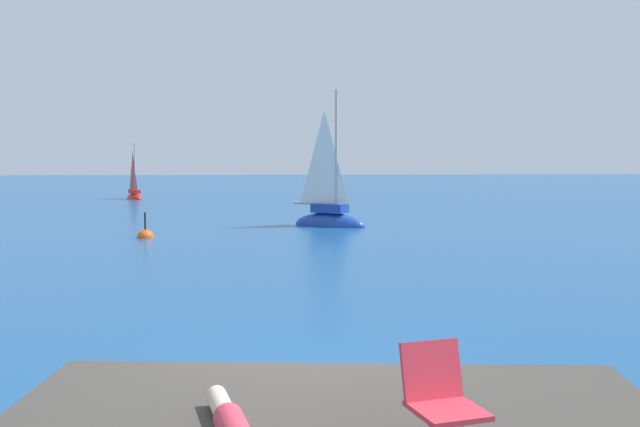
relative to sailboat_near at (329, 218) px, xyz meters
The scene contains 7 objects.
ground_plane 19.95m from the sailboat_near, 94.81° to the right, with size 160.00×160.00×0.00m, color navy.
boulder_seaward 20.23m from the sailboat_near, 93.15° to the right, with size 1.09×0.87×0.60m, color #403A32.
boulder_inland 20.89m from the sailboat_near, 99.60° to the right, with size 0.72×0.57×0.39m, color #463831.
sailboat_near is the anchor object (origin of this frame).
sailboat_far 19.61m from the sailboat_near, 122.58° to the left, with size 1.55×2.04×3.73m.
beach_chair 23.16m from the sailboat_near, 91.85° to the right, with size 0.62×0.70×0.80m.
marker_buoy 7.32m from the sailboat_near, 150.77° to the right, with size 0.56×0.56×1.13m.
Camera 1 is at (-0.27, -8.61, 2.90)m, focal length 41.87 mm.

